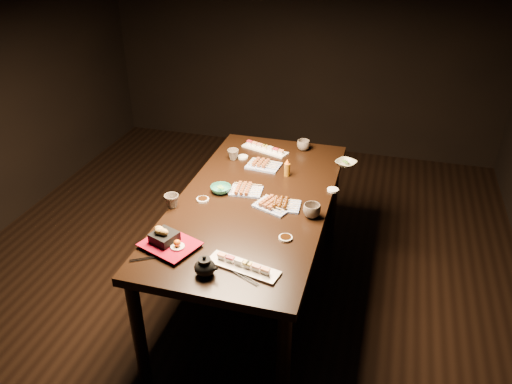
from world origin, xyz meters
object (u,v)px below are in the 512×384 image
yakitori_plate_right (274,203)px  edamame_bowl_cream (346,163)px  sushi_platter_near (243,264)px  teacup_near_left (172,201)px  teacup_mid_right (312,211)px  edamame_bowl_green (221,189)px  yakitori_plate_left (264,163)px  teacup_far_right (303,145)px  condiment_bottle (287,168)px  dining_table (254,249)px  yakitori_plate_center (246,189)px  tempura_tray (169,239)px  teapot (205,265)px  teacup_far_left (233,155)px  sushi_platter_far (265,148)px

yakitori_plate_right → edamame_bowl_cream: 0.75m
sushi_platter_near → edamame_bowl_cream: (0.35, 1.26, -0.01)m
teacup_near_left → teacup_mid_right: same height
edamame_bowl_green → yakitori_plate_left: bearing=67.7°
edamame_bowl_green → edamame_bowl_cream: bearing=39.4°
teacup_far_right → edamame_bowl_cream: bearing=-27.0°
condiment_bottle → dining_table: bearing=-110.1°
yakitori_plate_center → yakitori_plate_left: 0.36m
tempura_tray → sushi_platter_near: bearing=11.7°
yakitori_plate_left → edamame_bowl_green: (-0.17, -0.41, -0.01)m
teacup_near_left → teapot: size_ratio=0.70×
edamame_bowl_green → sushi_platter_near: bearing=-62.6°
yakitori_plate_center → condiment_bottle: 0.34m
edamame_bowl_green → teacup_near_left: size_ratio=1.49×
sushi_platter_near → yakitori_plate_right: 0.59m
yakitori_plate_left → teacup_near_left: (-0.39, -0.65, 0.01)m
yakitori_plate_center → edamame_bowl_green: bearing=-169.3°
yakitori_plate_right → edamame_bowl_cream: size_ratio=1.59×
sushi_platter_near → condiment_bottle: size_ratio=3.14×
yakitori_plate_center → tempura_tray: 0.69m
teacup_near_left → tempura_tray: bearing=-67.5°
edamame_bowl_green → teacup_mid_right: 0.61m
teacup_far_right → edamame_bowl_green: bearing=-116.6°
yakitori_plate_center → teacup_mid_right: bearing=-25.8°
tempura_tray → yakitori_plate_right: bearing=71.8°
dining_table → teacup_far_left: (-0.29, 0.48, 0.41)m
yakitori_plate_left → edamame_bowl_green: size_ratio=1.72×
sushi_platter_near → yakitori_plate_left: (-0.19, 1.09, 0.01)m
dining_table → yakitori_plate_center: size_ratio=9.22×
yakitori_plate_left → edamame_bowl_green: yakitori_plate_left is taller
teapot → teacup_mid_right: bearing=66.0°
teacup_far_right → condiment_bottle: (-0.03, -0.42, 0.02)m
condiment_bottle → teacup_far_left: bearing=162.0°
tempura_tray → sushi_platter_far: bearing=102.6°
yakitori_plate_left → teacup_far_right: 0.40m
sushi_platter_near → condiment_bottle: bearing=102.7°
condiment_bottle → teacup_far_right: bearing=86.4°
sushi_platter_near → edamame_bowl_green: sushi_platter_near is taller
teapot → teacup_near_left: bearing=135.6°
edamame_bowl_cream → teacup_far_left: (-0.77, -0.12, 0.02)m
teacup_far_left → teapot: 1.26m
teacup_mid_right → yakitori_plate_left: bearing=128.6°
dining_table → sushi_platter_far: (-0.11, 0.68, 0.40)m
teacup_far_left → teacup_far_right: size_ratio=0.86×
yakitori_plate_center → edamame_bowl_green: 0.16m
yakitori_plate_right → edamame_bowl_green: 0.37m
edamame_bowl_cream → yakitori_plate_left: bearing=-162.3°
teapot → sushi_platter_near: bearing=37.4°
sushi_platter_near → yakitori_plate_right: (0.01, 0.59, 0.00)m
sushi_platter_far → yakitori_plate_left: size_ratio=1.59×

